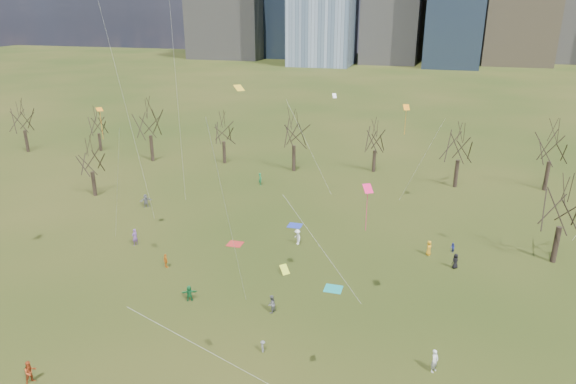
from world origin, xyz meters
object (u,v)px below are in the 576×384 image
(blanket_teal, at_px, (333,289))
(person_2, at_px, (30,372))
(blanket_navy, at_px, (295,226))
(person_4, at_px, (166,261))
(blanket_crimson, at_px, (235,244))
(person_1, at_px, (435,361))

(blanket_teal, xyz_separation_m, person_2, (-17.48, -17.73, 0.84))
(blanket_navy, relative_size, person_2, 0.93)
(person_4, bearing_deg, person_2, 125.48)
(blanket_navy, relative_size, person_4, 1.11)
(blanket_crimson, height_order, person_2, person_2)
(blanket_navy, distance_m, person_1, 27.13)
(blanket_crimson, bearing_deg, blanket_navy, 52.89)
(blanket_crimson, relative_size, person_1, 0.91)
(blanket_navy, bearing_deg, blanket_teal, -61.09)
(blanket_teal, xyz_separation_m, blanket_navy, (-7.08, 12.81, 0.00))
(person_2, bearing_deg, blanket_navy, 6.67)
(blanket_navy, xyz_separation_m, blanket_crimson, (-4.94, -6.53, 0.00))
(person_2, bearing_deg, blanket_teal, -19.12)
(person_1, xyz_separation_m, person_4, (-25.57, 8.59, -0.16))
(person_1, distance_m, person_2, 27.82)
(blanket_navy, height_order, person_4, person_4)
(blanket_teal, relative_size, blanket_crimson, 1.00)
(blanket_navy, height_order, blanket_crimson, same)
(blanket_teal, relative_size, person_1, 0.91)
(person_2, xyz_separation_m, person_4, (0.86, 17.26, -0.13))
(person_1, bearing_deg, blanket_navy, 66.94)
(person_1, relative_size, person_4, 1.22)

